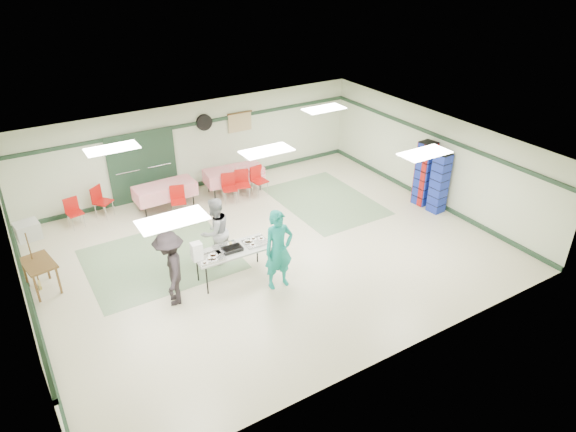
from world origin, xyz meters
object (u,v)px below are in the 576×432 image
volunteer_grey (215,231)px  broom (32,259)px  serving_table (232,251)px  dining_table_b (165,190)px  chair_b (229,185)px  chair_loose_b (73,210)px  chair_a (242,181)px  printer_table (39,266)px  volunteer_dark (171,268)px  volunteer_teal (279,250)px  chair_c (258,177)px  dining_table_a (234,174)px  crate_stack_blue_a (439,183)px  crate_stack_blue_b (425,174)px  chair_loose_a (100,199)px  office_printer (28,231)px  chair_d (178,198)px  crate_stack_red (424,173)px

volunteer_grey → broom: bearing=-33.8°
serving_table → dining_table_b: (-0.14, 4.16, -0.14)m
chair_b → chair_loose_b: chair_b is taller
chair_a → printer_table: (-5.92, -1.81, 0.09)m
volunteer_dark → chair_loose_b: (-1.14, 4.58, -0.36)m
volunteer_teal → chair_c: volunteer_teal is taller
dining_table_a → volunteer_grey: bearing=-117.0°
printer_table → chair_a: bearing=6.9°
volunteer_grey → dining_table_b: (-0.09, 3.35, -0.28)m
chair_a → crate_stack_blue_a: 5.73m
volunteer_teal → volunteer_grey: size_ratio=1.11×
volunteer_grey → crate_stack_blue_b: crate_stack_blue_b is taller
dining_table_a → chair_loose_a: chair_loose_a is taller
volunteer_teal → printer_table: volunteer_teal is taller
dining_table_b → volunteer_dark: bearing=-109.2°
serving_table → printer_table: (-3.86, 1.78, -0.07)m
serving_table → volunteer_grey: bearing=94.7°
volunteer_teal → office_printer: 5.96m
volunteer_dark → chair_d: 4.05m
serving_table → chair_loose_b: chair_loose_b is taller
volunteer_teal → office_printer: (-4.61, 3.78, 0.01)m
chair_c → crate_stack_blue_a: crate_stack_blue_a is taller
chair_loose_a → crate_stack_blue_a: crate_stack_blue_a is taller
broom → volunteer_grey: bearing=-20.3°
crate_stack_red → office_printer: (-10.30, 2.45, -0.01)m
dining_table_b → chair_b: 1.85m
office_printer → chair_c: bearing=-1.8°
volunteer_grey → chair_loose_b: volunteer_grey is taller
chair_d → crate_stack_blue_a: (6.41, -3.67, 0.36)m
volunteer_dark → dining_table_b: volunteer_dark is taller
chair_a → chair_b: 0.45m
chair_c → crate_stack_blue_b: 4.95m
broom → dining_table_b: bearing=26.4°
volunteer_teal → chair_b: volunteer_teal is taller
chair_c → crate_stack_red: bearing=-45.5°
chair_a → chair_loose_b: (-4.70, 0.85, -0.05)m
crate_stack_red → printer_table: crate_stack_red is taller
volunteer_teal → dining_table_a: (1.31, 4.97, -0.38)m
chair_loose_a → chair_c: bearing=-52.5°
chair_loose_a → volunteer_grey: bearing=-104.0°
broom → crate_stack_blue_b: bearing=-11.5°
chair_d → office_printer: office_printer is taller
broom → chair_c: bearing=10.4°
chair_loose_a → office_printer: 2.62m
chair_b → chair_loose_b: bearing=-175.8°
crate_stack_blue_a → crate_stack_red: crate_stack_red is taller
crate_stack_blue_a → office_printer: size_ratio=3.42×
volunteer_teal → chair_loose_a: 6.05m
chair_loose_b → crate_stack_blue_b: 9.90m
chair_b → chair_loose_a: size_ratio=0.97×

